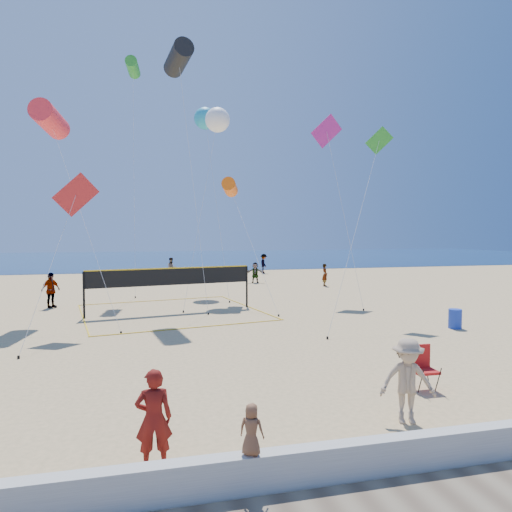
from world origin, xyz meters
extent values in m
plane|color=tan|center=(0.00, 0.00, 0.00)|extent=(120.00, 120.00, 0.00)
cube|color=navy|center=(0.00, 62.00, 0.01)|extent=(140.00, 50.00, 0.03)
cube|color=silver|center=(0.00, -3.00, 0.30)|extent=(32.00, 0.30, 0.60)
imported|color=maroon|center=(-3.40, -1.92, 0.86)|extent=(0.63, 0.42, 1.72)
imported|color=brown|center=(-1.95, -3.03, 1.00)|extent=(0.46, 0.42, 0.80)
imported|color=tan|center=(1.83, -1.28, 0.90)|extent=(1.31, 0.99, 1.79)
imported|color=gray|center=(-8.42, 16.26, 0.94)|extent=(1.08, 1.13, 1.88)
imported|color=gray|center=(4.95, 25.34, 0.81)|extent=(1.58, 0.81, 1.63)
imported|color=gray|center=(9.51, 22.02, 0.83)|extent=(0.44, 0.63, 1.66)
imported|color=gray|center=(-1.32, 30.05, 0.91)|extent=(1.05, 0.91, 1.83)
imported|color=gray|center=(7.78, 33.44, 0.94)|extent=(0.73, 1.23, 1.89)
cube|color=#AC1413|center=(3.35, 0.38, 0.49)|extent=(0.62, 0.56, 0.07)
cube|color=#AC1413|center=(3.36, 0.62, 0.82)|extent=(0.60, 0.07, 0.60)
cylinder|color=black|center=(3.11, 0.17, 0.27)|extent=(0.03, 0.30, 0.78)
cylinder|color=black|center=(3.12, 0.61, 0.27)|extent=(0.03, 0.30, 0.78)
cylinder|color=black|center=(3.59, 0.16, 0.27)|extent=(0.03, 0.30, 0.78)
cylinder|color=black|center=(3.60, 0.59, 0.27)|extent=(0.03, 0.30, 0.78)
cylinder|color=#1B38B0|center=(9.06, 6.70, 0.40)|extent=(0.70, 0.70, 0.80)
cylinder|color=black|center=(-6.31, 12.67, 1.10)|extent=(0.10, 0.10, 2.19)
cylinder|color=black|center=(1.78, 14.13, 1.10)|extent=(0.10, 0.10, 2.19)
cube|color=black|center=(-2.26, 13.40, 1.78)|extent=(8.09, 1.48, 0.82)
cube|color=yellow|center=(-2.26, 13.40, 2.22)|extent=(8.09, 1.49, 0.06)
cube|color=yellow|center=(-1.53, 9.35, 0.01)|extent=(8.30, 1.55, 0.02)
cube|color=yellow|center=(-2.99, 17.44, 0.01)|extent=(8.30, 1.55, 0.02)
cylinder|color=#FF2E38|center=(-7.87, 14.19, 9.41)|extent=(1.50, 2.78, 1.45)
cylinder|color=silver|center=(-6.18, 11.55, 4.73)|extent=(3.42, 5.29, 9.37)
cylinder|color=black|center=(-4.48, 8.91, 0.05)|extent=(0.08, 0.08, 0.10)
cylinder|color=black|center=(-1.67, 15.21, 13.23)|extent=(1.50, 2.69, 1.39)
cylinder|color=silver|center=(-1.11, 13.73, 6.64)|extent=(1.13, 2.98, 13.18)
cylinder|color=black|center=(-0.56, 12.25, 0.05)|extent=(0.08, 0.08, 0.10)
cylinder|color=#FF630E|center=(1.39, 16.91, 6.67)|extent=(1.30, 2.05, 1.04)
cylinder|color=silver|center=(2.02, 13.96, 3.36)|extent=(1.28, 5.91, 6.63)
cylinder|color=black|center=(2.65, 11.01, 0.05)|extent=(0.08, 0.08, 0.10)
cube|color=red|center=(-6.25, 10.43, 5.57)|extent=(1.82, 0.46, 1.84)
cylinder|color=silver|center=(-6.86, 8.21, 2.81)|extent=(1.23, 4.47, 5.52)
cylinder|color=black|center=(-7.46, 5.98, 0.05)|extent=(0.08, 0.08, 0.10)
cube|color=green|center=(7.50, 10.44, 8.42)|extent=(1.27, 0.47, 1.33)
cylinder|color=silver|center=(5.31, 8.29, 4.24)|extent=(4.40, 4.33, 8.38)
cylinder|color=black|center=(3.11, 6.14, 0.05)|extent=(0.08, 0.08, 0.10)
cube|color=#BD248A|center=(7.40, 16.79, 10.21)|extent=(2.12, 0.29, 2.09)
cylinder|color=silver|center=(7.37, 14.16, 5.13)|extent=(0.07, 5.27, 10.17)
cylinder|color=black|center=(7.34, 11.53, 0.05)|extent=(0.08, 0.08, 0.10)
sphere|color=white|center=(1.00, 19.06, 11.06)|extent=(1.75, 1.75, 1.54)
cylinder|color=silver|center=(-0.34, 16.10, 5.56)|extent=(2.71, 5.92, 11.02)
cylinder|color=black|center=(-1.69, 13.15, 0.05)|extent=(0.08, 0.08, 0.10)
sphere|color=#219DC1|center=(0.70, 22.78, 12.02)|extent=(1.72, 1.72, 1.54)
cylinder|color=silver|center=(0.92, 19.28, 6.04)|extent=(0.45, 7.00, 11.98)
cylinder|color=black|center=(1.14, 15.79, 0.05)|extent=(0.08, 0.08, 0.10)
cylinder|color=green|center=(-4.15, 21.92, 14.85)|extent=(0.98, 1.92, 1.00)
cylinder|color=silver|center=(-4.14, 20.43, 7.45)|extent=(0.04, 2.99, 14.81)
cylinder|color=black|center=(-4.13, 18.95, 0.05)|extent=(0.08, 0.08, 0.10)
camera|label=1|loc=(-3.50, -9.68, 4.02)|focal=32.00mm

